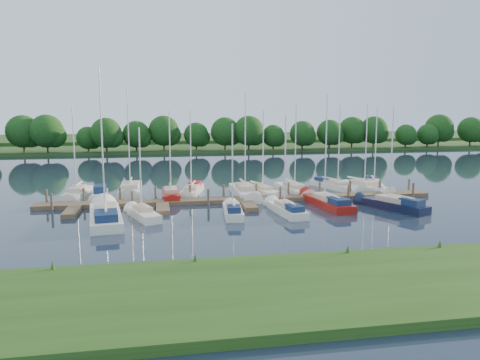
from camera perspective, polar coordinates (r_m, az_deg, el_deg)
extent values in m
plane|color=#1A2535|center=(39.67, 2.41, -4.84)|extent=(260.00, 260.00, 0.00)
cube|color=#224313|center=(24.91, 10.67, -12.66)|extent=(90.00, 10.00, 0.50)
cube|color=#4C3D2B|center=(47.29, 0.30, -2.39)|extent=(40.00, 2.00, 0.40)
cube|color=#4C3D2B|center=(44.23, -19.82, -3.68)|extent=(1.20, 4.00, 0.40)
cube|color=#4C3D2B|center=(43.58, -9.39, -3.45)|extent=(1.20, 4.00, 0.40)
cube|color=#4C3D2B|center=(44.40, 1.01, -3.12)|extent=(1.20, 4.00, 0.40)
cube|color=#4C3D2B|center=(46.59, 10.71, -2.71)|extent=(1.20, 4.00, 0.40)
cube|color=#4C3D2B|center=(49.98, 19.32, -2.28)|extent=(1.20, 4.00, 0.40)
cylinder|color=#473D33|center=(48.87, -22.49, -2.21)|extent=(0.24, 0.24, 2.00)
cylinder|color=#473D33|center=(48.25, -18.48, -2.13)|extent=(0.24, 0.24, 2.00)
cylinder|color=#473D33|center=(47.86, -14.39, -2.04)|extent=(0.24, 0.24, 2.00)
cylinder|color=#473D33|center=(47.72, -10.25, -1.94)|extent=(0.24, 0.24, 2.00)
cylinder|color=#473D33|center=(47.84, -6.10, -1.82)|extent=(0.24, 0.24, 2.00)
cylinder|color=#473D33|center=(48.20, -2.00, -1.70)|extent=(0.24, 0.24, 2.00)
cylinder|color=#473D33|center=(48.80, 2.02, -1.57)|extent=(0.24, 0.24, 2.00)
cylinder|color=#473D33|center=(49.64, 5.92, -1.44)|extent=(0.24, 0.24, 2.00)
cylinder|color=#473D33|center=(50.70, 9.67, -1.31)|extent=(0.24, 0.24, 2.00)
cylinder|color=#473D33|center=(51.96, 13.26, -1.17)|extent=(0.24, 0.24, 2.00)
cylinder|color=#473D33|center=(53.43, 16.66, -1.04)|extent=(0.24, 0.24, 2.00)
cylinder|color=#473D33|center=(55.06, 19.87, -0.92)|extent=(0.24, 0.24, 2.00)
cylinder|color=#473D33|center=(46.16, -21.95, -2.79)|extent=(0.24, 0.24, 2.00)
cylinder|color=#473D33|center=(45.23, -12.98, -2.60)|extent=(0.24, 0.24, 2.00)
cylinder|color=#473D33|center=(45.43, -3.87, -2.35)|extent=(0.24, 0.24, 2.00)
cylinder|color=#473D33|center=(46.75, 4.94, -2.05)|extent=(0.24, 0.24, 2.00)
cylinder|color=#473D33|center=(49.11, 13.08, -1.73)|extent=(0.24, 0.24, 2.00)
cylinder|color=#473D33|center=(52.35, 20.34, -1.41)|extent=(0.24, 0.24, 2.00)
cube|color=#213F18|center=(113.31, -5.90, 4.05)|extent=(180.00, 30.00, 0.60)
cube|color=#345826|center=(138.16, -6.70, 5.01)|extent=(220.00, 40.00, 1.40)
sphere|color=#11340E|center=(105.91, -27.17, 4.25)|extent=(3.50, 3.50, 3.50)
cylinder|color=#38281C|center=(103.75, -25.21, 3.37)|extent=(0.36, 0.36, 2.44)
sphere|color=#11340E|center=(103.56, -25.31, 5.01)|extent=(5.69, 5.69, 5.69)
sphere|color=#11340E|center=(103.49, -24.60, 4.60)|extent=(4.06, 4.06, 4.06)
cylinder|color=#38281C|center=(100.29, -21.50, 3.31)|extent=(0.36, 0.36, 1.99)
sphere|color=#11340E|center=(100.12, -21.57, 4.69)|extent=(4.64, 4.64, 4.64)
sphere|color=#11340E|center=(100.17, -20.97, 4.35)|extent=(3.32, 3.32, 3.32)
cylinder|color=#38281C|center=(101.98, -19.26, 3.67)|extent=(0.36, 0.36, 2.57)
sphere|color=#11340E|center=(101.78, -19.35, 5.43)|extent=(6.00, 6.00, 6.00)
sphere|color=#11340E|center=(101.83, -18.59, 4.98)|extent=(4.28, 4.28, 4.28)
cylinder|color=#38281C|center=(102.03, -15.14, 3.73)|extent=(0.36, 0.36, 2.15)
sphere|color=#11340E|center=(101.86, -15.20, 5.21)|extent=(5.02, 5.02, 5.02)
sphere|color=#11340E|center=(102.01, -14.57, 4.83)|extent=(3.59, 3.59, 3.59)
cylinder|color=#38281C|center=(101.86, -12.21, 4.03)|extent=(0.36, 0.36, 2.88)
sphere|color=#11340E|center=(101.65, -12.28, 6.01)|extent=(6.71, 6.71, 6.71)
sphere|color=#11340E|center=(101.85, -11.44, 5.50)|extent=(4.79, 4.79, 4.79)
cylinder|color=#38281C|center=(98.09, -8.60, 3.74)|extent=(0.36, 0.36, 2.12)
sphere|color=#11340E|center=(97.91, -8.63, 5.25)|extent=(4.95, 4.95, 4.95)
sphere|color=#11340E|center=(98.19, -8.01, 4.86)|extent=(3.53, 3.53, 3.53)
cylinder|color=#38281C|center=(101.13, -6.00, 3.94)|extent=(0.36, 0.36, 2.14)
sphere|color=#11340E|center=(100.95, -6.03, 5.42)|extent=(4.99, 4.99, 4.99)
sphere|color=#11340E|center=(101.27, -5.42, 5.03)|extent=(3.56, 3.56, 3.56)
cylinder|color=#38281C|center=(100.78, -2.14, 3.94)|extent=(0.36, 0.36, 2.07)
sphere|color=#11340E|center=(100.61, -2.14, 5.38)|extent=(4.83, 4.83, 4.83)
sphere|color=#11340E|center=(101.00, -1.57, 5.00)|extent=(3.45, 3.45, 3.45)
cylinder|color=#38281C|center=(103.47, 1.33, 4.17)|extent=(0.36, 0.36, 2.45)
sphere|color=#11340E|center=(103.28, 1.34, 5.83)|extent=(5.71, 5.71, 5.71)
sphere|color=#11340E|center=(103.77, 1.98, 5.39)|extent=(4.08, 4.08, 4.08)
cylinder|color=#38281C|center=(102.55, 4.67, 4.14)|extent=(0.36, 0.36, 2.55)
sphere|color=#11340E|center=(102.36, 4.70, 5.88)|extent=(5.95, 5.95, 5.95)
sphere|color=#11340E|center=(102.93, 5.35, 5.41)|extent=(4.25, 4.25, 4.25)
cylinder|color=#38281C|center=(105.68, 7.25, 4.13)|extent=(0.36, 0.36, 2.20)
sphere|color=#11340E|center=(105.51, 7.27, 5.59)|extent=(5.13, 5.13, 5.13)
sphere|color=#11340E|center=(106.07, 7.80, 5.20)|extent=(3.67, 3.67, 3.67)
cylinder|color=#38281C|center=(107.73, 9.69, 4.13)|extent=(0.36, 0.36, 2.09)
sphere|color=#11340E|center=(107.57, 9.73, 5.49)|extent=(4.88, 4.88, 4.88)
sphere|color=#11340E|center=(108.15, 10.20, 5.12)|extent=(3.48, 3.48, 3.48)
cylinder|color=#38281C|center=(107.25, 13.39, 4.05)|extent=(0.36, 0.36, 2.26)
sphere|color=#11340E|center=(107.08, 13.44, 5.53)|extent=(5.28, 5.28, 5.28)
sphere|color=#11340E|center=(107.76, 13.94, 5.12)|extent=(3.77, 3.77, 3.77)
cylinder|color=#38281C|center=(110.61, 15.67, 4.16)|extent=(0.36, 0.36, 2.50)
sphere|color=#11340E|center=(110.43, 15.74, 5.74)|extent=(5.83, 5.83, 5.83)
sphere|color=#11340E|center=(111.20, 16.25, 5.30)|extent=(4.16, 4.16, 4.16)
cylinder|color=#38281C|center=(113.77, 18.43, 4.18)|extent=(0.36, 0.36, 2.62)
sphere|color=#11340E|center=(113.60, 18.51, 5.79)|extent=(6.11, 6.11, 6.11)
sphere|color=#11340E|center=(114.44, 19.02, 5.35)|extent=(4.37, 4.37, 4.37)
cylinder|color=#38281C|center=(118.07, 21.23, 4.10)|extent=(0.36, 0.36, 2.26)
sphere|color=#11340E|center=(117.91, 21.30, 5.43)|extent=(5.27, 5.27, 5.27)
sphere|color=#11340E|center=(118.71, 21.70, 5.07)|extent=(3.77, 3.77, 3.77)
cylinder|color=#38281C|center=(121.04, 23.36, 4.20)|extent=(0.36, 0.36, 2.80)
sphere|color=#11340E|center=(120.86, 23.45, 5.81)|extent=(6.52, 6.52, 6.52)
sphere|color=#11340E|center=(121.85, 23.92, 5.36)|extent=(4.66, 4.66, 4.66)
cylinder|color=#38281C|center=(121.67, 26.09, 4.04)|extent=(0.36, 0.36, 2.74)
sphere|color=#11340E|center=(121.50, 26.19, 5.61)|extent=(6.40, 6.40, 6.40)
sphere|color=#11340E|center=(122.51, 26.63, 5.17)|extent=(4.57, 4.57, 4.57)
cube|color=white|center=(52.87, -19.14, -1.75)|extent=(2.29, 6.57, 1.15)
cone|color=white|center=(49.78, -19.98, -2.41)|extent=(1.07, 2.32, 0.90)
cube|color=#C0AA93|center=(52.43, -19.26, -1.02)|extent=(1.57, 3.00, 0.52)
cylinder|color=silver|center=(51.62, -19.57, 3.52)|extent=(0.12, 0.12, 8.71)
cylinder|color=silver|center=(53.30, -19.04, -0.41)|extent=(0.32, 2.90, 0.10)
cylinder|color=white|center=(53.30, -19.04, -0.41)|extent=(0.39, 2.59, 0.20)
cube|color=white|center=(51.44, -16.66, -1.91)|extent=(1.77, 4.61, 0.94)
cone|color=white|center=(49.22, -16.79, -2.38)|extent=(0.83, 1.40, 0.75)
cube|color=#16284E|center=(51.32, -16.70, -1.09)|extent=(1.35, 2.56, 0.85)
cube|color=white|center=(53.89, -13.16, -1.31)|extent=(2.30, 8.09, 1.14)
cone|color=white|center=(49.92, -13.37, -2.10)|extent=(1.14, 2.83, 1.13)
cube|color=#C0AA93|center=(53.38, -13.21, -0.61)|extent=(1.71, 3.64, 0.52)
cylinder|color=silver|center=(52.41, -13.43, 5.05)|extent=(0.12, 0.12, 10.90)
cylinder|color=silver|center=(54.51, -13.16, 0.02)|extent=(0.12, 3.63, 0.10)
cylinder|color=white|center=(54.51, -13.16, 0.02)|extent=(0.21, 3.23, 0.20)
cube|color=maroon|center=(50.00, -8.44, -1.94)|extent=(1.74, 6.17, 1.07)
cone|color=maroon|center=(46.97, -8.30, -2.62)|extent=(0.87, 2.16, 0.86)
cube|color=#C0AA93|center=(49.58, -8.44, -1.23)|extent=(1.30, 2.78, 0.49)
cylinder|color=silver|center=(48.75, -8.53, 3.36)|extent=(0.12, 0.12, 8.32)
cylinder|color=silver|center=(50.42, -8.49, -0.62)|extent=(0.11, 2.77, 0.10)
cylinder|color=white|center=(50.42, -8.49, -0.62)|extent=(0.21, 2.47, 0.20)
cube|color=white|center=(51.97, -5.83, -1.49)|extent=(3.22, 6.60, 0.96)
cone|color=white|center=(48.88, -6.43, -2.14)|extent=(1.39, 2.37, 0.89)
cube|color=#C0AA93|center=(51.56, -5.90, -0.91)|extent=(1.97, 3.10, 0.43)
cube|color=maroon|center=(53.59, -5.54, -0.44)|extent=(1.66, 2.15, 0.48)
cylinder|color=silver|center=(50.73, -6.03, 3.68)|extent=(0.12, 0.12, 8.59)
cylinder|color=silver|center=(52.43, -5.74, -0.36)|extent=(0.77, 2.81, 0.10)
cylinder|color=white|center=(52.43, -5.74, -0.36)|extent=(0.79, 2.52, 0.20)
cube|color=white|center=(50.73, 0.48, -1.69)|extent=(2.12, 7.54, 1.26)
cone|color=white|center=(47.09, 1.32, -2.50)|extent=(1.06, 2.64, 1.06)
cube|color=#C0AA93|center=(50.22, 0.56, -0.85)|extent=(1.59, 3.40, 0.57)
cylinder|color=silver|center=(49.28, 0.65, 4.73)|extent=(0.12, 0.12, 10.18)
cylinder|color=silver|center=(51.25, 0.32, -0.14)|extent=(0.10, 3.39, 0.10)
cylinder|color=white|center=(51.25, 0.32, -0.14)|extent=(0.20, 3.02, 0.20)
cube|color=white|center=(51.61, 2.43, -1.52)|extent=(3.73, 6.58, 0.99)
cone|color=white|center=(48.98, 4.36, -2.09)|extent=(1.56, 2.39, 0.89)
cube|color=#C0AA93|center=(51.24, 2.62, -0.90)|extent=(2.18, 3.13, 0.45)
cylinder|color=silver|center=(50.45, 2.84, 3.70)|extent=(0.12, 0.12, 8.57)
cylinder|color=silver|center=(51.99, 2.07, -0.35)|extent=(1.01, 2.74, 0.10)
cylinder|color=white|center=(51.99, 2.07, -0.35)|extent=(1.01, 2.47, 0.20)
cube|color=white|center=(52.73, 6.40, -1.35)|extent=(2.58, 6.95, 1.10)
cone|color=white|center=(49.66, 7.89, -2.00)|extent=(1.19, 2.46, 0.95)
cube|color=#C0AA93|center=(52.30, 6.55, -0.66)|extent=(1.73, 3.18, 0.50)
cylinder|color=silver|center=(51.47, 6.78, 4.16)|extent=(0.12, 0.12, 9.16)
cylinder|color=silver|center=(53.17, 6.14, -0.06)|extent=(0.41, 3.05, 0.10)
cylinder|color=white|center=(53.17, 6.14, -0.06)|extent=(0.48, 2.72, 0.20)
cube|color=white|center=(56.16, 11.37, -0.86)|extent=(3.96, 7.01, 0.96)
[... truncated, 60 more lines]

